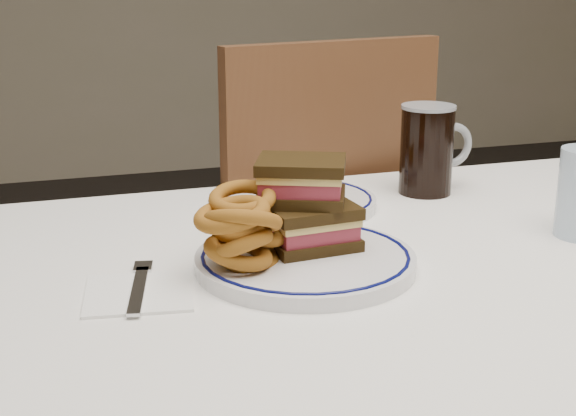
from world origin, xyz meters
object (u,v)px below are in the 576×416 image
object	(u,v)px
chair_far	(300,252)
far_plate	(298,202)
reuben_sandwich	(306,203)
main_plate	(305,260)
beer_mug	(428,149)

from	to	relation	value
chair_far	far_plate	bearing A→B (deg)	-109.03
reuben_sandwich	far_plate	bearing A→B (deg)	73.95
main_plate	reuben_sandwich	distance (m)	0.08
beer_mug	far_plate	size ratio (longest dim) A/B	0.61
chair_far	reuben_sandwich	xyz separation A→B (m)	(-0.18, -0.56, 0.29)
main_plate	reuben_sandwich	world-z (taller)	reuben_sandwich
chair_far	reuben_sandwich	distance (m)	0.66
beer_mug	far_plate	world-z (taller)	beer_mug
main_plate	far_plate	distance (m)	0.27
reuben_sandwich	far_plate	world-z (taller)	reuben_sandwich
chair_far	reuben_sandwich	bearing A→B (deg)	-107.83
far_plate	reuben_sandwich	bearing A→B (deg)	-106.05
far_plate	chair_far	bearing A→B (deg)	70.97
chair_far	far_plate	distance (m)	0.42
chair_far	main_plate	size ratio (longest dim) A/B	3.44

